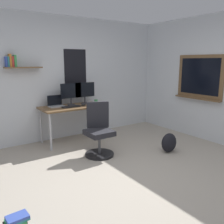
{
  "coord_description": "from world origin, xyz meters",
  "views": [
    {
      "loc": [
        -2.08,
        -2.47,
        1.67
      ],
      "look_at": [
        0.11,
        0.71,
        0.85
      ],
      "focal_mm": 38.61,
      "sensor_mm": 36.0,
      "label": 1
    }
  ],
  "objects_px": {
    "desk": "(72,110)",
    "keyboard": "(71,107)",
    "monitor_primary": "(71,93)",
    "monitor_secondary": "(85,91)",
    "office_chair": "(99,133)",
    "computer_mouse": "(83,105)",
    "coffee_mug": "(96,102)",
    "backpack": "(169,143)",
    "book_stack_on_floor": "(16,222)",
    "laptop": "(56,104)"
  },
  "relations": [
    {
      "from": "keyboard",
      "to": "computer_mouse",
      "type": "relative_size",
      "value": 3.56
    },
    {
      "from": "monitor_secondary",
      "to": "monitor_primary",
      "type": "bearing_deg",
      "value": 180.0
    },
    {
      "from": "desk",
      "to": "book_stack_on_floor",
      "type": "relative_size",
      "value": 5.3
    },
    {
      "from": "keyboard",
      "to": "backpack",
      "type": "relative_size",
      "value": 1.03
    },
    {
      "from": "desk",
      "to": "monitor_primary",
      "type": "height_order",
      "value": "monitor_primary"
    },
    {
      "from": "laptop",
      "to": "book_stack_on_floor",
      "type": "xyz_separation_m",
      "value": [
        -1.39,
        -2.34,
        -0.74
      ]
    },
    {
      "from": "monitor_secondary",
      "to": "keyboard",
      "type": "relative_size",
      "value": 1.25
    },
    {
      "from": "monitor_secondary",
      "to": "desk",
      "type": "bearing_deg",
      "value": -163.14
    },
    {
      "from": "desk",
      "to": "book_stack_on_floor",
      "type": "xyz_separation_m",
      "value": [
        -1.68,
        -2.18,
        -0.6
      ]
    },
    {
      "from": "office_chair",
      "to": "coffee_mug",
      "type": "height_order",
      "value": "office_chair"
    },
    {
      "from": "desk",
      "to": "book_stack_on_floor",
      "type": "height_order",
      "value": "desk"
    },
    {
      "from": "monitor_primary",
      "to": "backpack",
      "type": "bearing_deg",
      "value": -55.75
    },
    {
      "from": "coffee_mug",
      "to": "monitor_primary",
      "type": "bearing_deg",
      "value": 164.66
    },
    {
      "from": "office_chair",
      "to": "monitor_secondary",
      "type": "bearing_deg",
      "value": 74.23
    },
    {
      "from": "desk",
      "to": "coffee_mug",
      "type": "height_order",
      "value": "coffee_mug"
    },
    {
      "from": "desk",
      "to": "laptop",
      "type": "xyz_separation_m",
      "value": [
        -0.29,
        0.16,
        0.13
      ]
    },
    {
      "from": "desk",
      "to": "keyboard",
      "type": "bearing_deg",
      "value": -127.89
    },
    {
      "from": "desk",
      "to": "keyboard",
      "type": "distance_m",
      "value": 0.14
    },
    {
      "from": "desk",
      "to": "laptop",
      "type": "height_order",
      "value": "laptop"
    },
    {
      "from": "office_chair",
      "to": "book_stack_on_floor",
      "type": "distance_m",
      "value": 2.16
    },
    {
      "from": "keyboard",
      "to": "backpack",
      "type": "xyz_separation_m",
      "value": [
        1.26,
        -1.51,
        -0.58
      ]
    },
    {
      "from": "laptop",
      "to": "backpack",
      "type": "bearing_deg",
      "value": -49.7
    },
    {
      "from": "laptop",
      "to": "keyboard",
      "type": "height_order",
      "value": "laptop"
    },
    {
      "from": "monitor_secondary",
      "to": "book_stack_on_floor",
      "type": "height_order",
      "value": "monitor_secondary"
    },
    {
      "from": "desk",
      "to": "backpack",
      "type": "height_order",
      "value": "desk"
    },
    {
      "from": "computer_mouse",
      "to": "coffee_mug",
      "type": "relative_size",
      "value": 1.13
    },
    {
      "from": "office_chair",
      "to": "laptop",
      "type": "relative_size",
      "value": 3.06
    },
    {
      "from": "desk",
      "to": "backpack",
      "type": "distance_m",
      "value": 2.05
    },
    {
      "from": "monitor_secondary",
      "to": "keyboard",
      "type": "height_order",
      "value": "monitor_secondary"
    },
    {
      "from": "desk",
      "to": "computer_mouse",
      "type": "bearing_deg",
      "value": -21.28
    },
    {
      "from": "office_chair",
      "to": "keyboard",
      "type": "height_order",
      "value": "office_chair"
    },
    {
      "from": "laptop",
      "to": "monitor_primary",
      "type": "bearing_deg",
      "value": -8.42
    },
    {
      "from": "laptop",
      "to": "backpack",
      "type": "relative_size",
      "value": 0.86
    },
    {
      "from": "office_chair",
      "to": "keyboard",
      "type": "xyz_separation_m",
      "value": [
        -0.13,
        0.86,
        0.36
      ]
    },
    {
      "from": "backpack",
      "to": "book_stack_on_floor",
      "type": "xyz_separation_m",
      "value": [
        -2.87,
        -0.59,
        -0.11
      ]
    },
    {
      "from": "book_stack_on_floor",
      "to": "office_chair",
      "type": "bearing_deg",
      "value": 35.33
    },
    {
      "from": "office_chair",
      "to": "monitor_primary",
      "type": "height_order",
      "value": "monitor_primary"
    },
    {
      "from": "monitor_primary",
      "to": "monitor_secondary",
      "type": "xyz_separation_m",
      "value": [
        0.33,
        0.0,
        0.0
      ]
    },
    {
      "from": "backpack",
      "to": "monitor_primary",
      "type": "bearing_deg",
      "value": 124.25
    },
    {
      "from": "coffee_mug",
      "to": "computer_mouse",
      "type": "bearing_deg",
      "value": -171.55
    },
    {
      "from": "monitor_primary",
      "to": "coffee_mug",
      "type": "xyz_separation_m",
      "value": [
        0.52,
        -0.14,
        -0.22
      ]
    },
    {
      "from": "laptop",
      "to": "coffee_mug",
      "type": "distance_m",
      "value": 0.87
    },
    {
      "from": "monitor_secondary",
      "to": "coffee_mug",
      "type": "distance_m",
      "value": 0.33
    },
    {
      "from": "coffee_mug",
      "to": "book_stack_on_floor",
      "type": "distance_m",
      "value": 3.18
    },
    {
      "from": "laptop",
      "to": "monitor_secondary",
      "type": "distance_m",
      "value": 0.69
    },
    {
      "from": "office_chair",
      "to": "computer_mouse",
      "type": "distance_m",
      "value": 0.95
    },
    {
      "from": "office_chair",
      "to": "computer_mouse",
      "type": "bearing_deg",
      "value": 79.83
    },
    {
      "from": "monitor_primary",
      "to": "desk",
      "type": "bearing_deg",
      "value": -106.7
    },
    {
      "from": "desk",
      "to": "computer_mouse",
      "type": "distance_m",
      "value": 0.25
    },
    {
      "from": "monitor_secondary",
      "to": "computer_mouse",
      "type": "distance_m",
      "value": 0.35
    }
  ]
}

